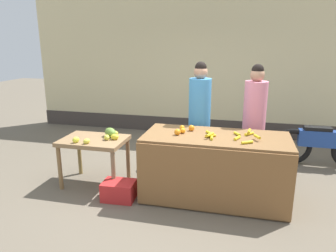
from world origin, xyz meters
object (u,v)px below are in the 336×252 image
object	(u,v)px
vendor_woman_blue_shirt	(199,120)
produce_sack	(155,156)
vendor_woman_pink_shirt	(254,123)
produce_crate	(119,191)
parked_motorcycle	(322,144)

from	to	relation	value
vendor_woman_blue_shirt	produce_sack	bearing A→B (deg)	174.01
vendor_woman_pink_shirt	produce_crate	world-z (taller)	vendor_woman_pink_shirt
vendor_woman_pink_shirt	parked_motorcycle	world-z (taller)	vendor_woman_pink_shirt
vendor_woman_blue_shirt	vendor_woman_pink_shirt	bearing A→B (deg)	5.64
produce_crate	produce_sack	distance (m)	1.16
vendor_woman_pink_shirt	parked_motorcycle	size ratio (longest dim) A/B	1.13
parked_motorcycle	produce_sack	distance (m)	2.89
vendor_woman_blue_shirt	parked_motorcycle	distance (m)	2.26
produce_crate	produce_sack	world-z (taller)	produce_sack
vendor_woman_pink_shirt	parked_motorcycle	xyz separation A→B (m)	(1.19, 0.80, -0.51)
parked_motorcycle	produce_sack	world-z (taller)	parked_motorcycle
parked_motorcycle	vendor_woman_pink_shirt	bearing A→B (deg)	-146.13
parked_motorcycle	produce_crate	distance (m)	3.55
vendor_woman_pink_shirt	produce_crate	bearing A→B (deg)	-147.10
vendor_woman_pink_shirt	parked_motorcycle	distance (m)	1.52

